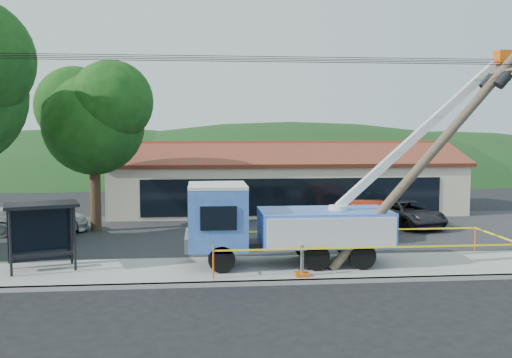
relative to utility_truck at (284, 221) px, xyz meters
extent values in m
plane|color=black|center=(-1.75, -4.52, -1.85)|extent=(120.00, 120.00, 0.00)
cube|color=#A4A29A|center=(-1.75, -2.42, -1.78)|extent=(60.00, 0.25, 0.15)
cube|color=#A4A29A|center=(-1.75, -0.52, -1.78)|extent=(60.00, 4.00, 0.15)
cube|color=#28282B|center=(-1.75, 7.48, -1.80)|extent=(60.00, 12.00, 0.10)
cube|color=beige|center=(2.25, 15.48, -0.15)|extent=(22.00, 8.00, 3.40)
cube|color=black|center=(2.25, 11.46, -0.42)|extent=(18.04, 0.08, 2.21)
cube|color=brown|center=(2.25, 13.48, 2.05)|extent=(22.50, 4.53, 1.52)
cube|color=brown|center=(2.25, 17.48, 2.05)|extent=(22.50, 4.53, 1.52)
cube|color=brown|center=(2.25, 15.48, 2.70)|extent=(22.50, 0.30, 0.25)
cylinder|color=#332316|center=(-8.75, 8.48, 0.24)|extent=(0.56, 0.56, 4.18)
sphere|color=#11390F|center=(-8.75, 8.48, 3.85)|extent=(5.25, 5.25, 5.25)
sphere|color=#11390F|center=(-9.80, 9.18, 4.80)|extent=(4.20, 4.20, 4.20)
sphere|color=#11390F|center=(-7.70, 7.78, 4.99)|extent=(4.20, 4.20, 4.20)
ellipsoid|color=#173C15|center=(-16.75, 50.48, -1.85)|extent=(78.40, 56.00, 28.00)
ellipsoid|color=#173C15|center=(8.25, 50.48, -1.85)|extent=(89.60, 64.00, 32.00)
ellipsoid|color=#173C15|center=(28.25, 50.48, -1.85)|extent=(72.80, 52.00, 26.00)
cylinder|color=black|center=(-1.75, -1.42, 5.99)|extent=(60.00, 0.02, 0.02)
cylinder|color=black|center=(-1.75, -0.92, 6.11)|extent=(60.00, 0.02, 0.02)
cylinder|color=black|center=(-1.75, -0.42, 6.23)|extent=(60.00, 0.02, 0.02)
cylinder|color=black|center=(-1.75, -0.02, 6.35)|extent=(60.00, 0.02, 0.02)
cylinder|color=black|center=(-2.49, -1.16, -1.19)|extent=(1.00, 0.33, 1.00)
cylinder|color=black|center=(-2.49, 1.17, -1.19)|extent=(1.00, 0.33, 1.00)
cylinder|color=black|center=(1.05, -1.16, -1.19)|extent=(1.00, 0.33, 1.00)
cylinder|color=black|center=(1.05, 1.17, -1.19)|extent=(1.00, 0.33, 1.00)
cylinder|color=black|center=(2.83, -1.16, -1.19)|extent=(1.00, 0.33, 1.00)
cylinder|color=black|center=(2.83, 1.17, -1.19)|extent=(1.00, 0.33, 1.00)
cube|color=black|center=(0.39, 0.00, -0.91)|extent=(7.32, 1.11, 0.28)
cube|color=#3359B4|center=(-2.60, 0.00, 0.20)|extent=(2.22, 2.66, 2.33)
cube|color=silver|center=(-2.60, 0.00, 1.42)|extent=(2.22, 2.66, 0.13)
cube|color=black|center=(-3.66, 0.00, 0.37)|extent=(0.09, 2.00, 1.00)
cube|color=gray|center=(-3.77, 0.00, -0.69)|extent=(0.17, 2.55, 0.55)
cube|color=#3359B4|center=(1.61, 0.00, -0.24)|extent=(5.10, 2.66, 1.33)
cylinder|color=silver|center=(2.16, 0.00, 0.25)|extent=(0.78, 0.78, 0.67)
cube|color=silver|center=(5.43, 0.00, 3.46)|extent=(6.74, 0.31, 6.09)
cube|color=gray|center=(5.76, 0.00, 3.74)|extent=(4.05, 0.20, 3.66)
cube|color=#DC570B|center=(8.70, -0.22, 6.39)|extent=(0.67, 0.55, 0.55)
cube|color=#DC570B|center=(0.39, -1.88, -1.64)|extent=(0.50, 0.50, 0.09)
cube|color=#DC570B|center=(3.27, 1.89, -1.64)|extent=(0.50, 0.50, 0.09)
cylinder|color=#4D4032|center=(5.18, -1.09, 2.35)|extent=(7.30, 0.36, 8.33)
cube|color=#4D4032|center=(8.11, -1.09, 5.72)|extent=(0.19, 2.01, 0.19)
cylinder|color=black|center=(7.89, -0.53, 5.38)|extent=(0.67, 0.40, 0.68)
cylinder|color=black|center=(7.89, -1.65, 5.38)|extent=(0.67, 0.40, 0.68)
cylinder|color=black|center=(-10.07, -0.95, -0.49)|extent=(0.13, 0.13, 2.42)
cylinder|color=black|center=(-7.96, -0.26, -0.49)|extent=(0.13, 0.13, 2.42)
cylinder|color=black|center=(-10.44, 0.20, -0.49)|extent=(0.13, 0.13, 2.42)
cylinder|color=black|center=(-8.34, 0.89, -0.49)|extent=(0.13, 0.13, 2.42)
cube|color=black|center=(-9.20, -0.03, 0.77)|extent=(2.99, 2.35, 0.12)
cube|color=black|center=(-9.41, 0.59, -0.49)|extent=(2.31, 0.80, 2.01)
cube|color=black|center=(-9.20, -0.03, -1.15)|extent=(2.23, 1.07, 0.08)
cylinder|color=#DC570B|center=(-2.82, -2.01, -1.17)|extent=(0.06, 0.06, 1.06)
cylinder|color=#DC570B|center=(8.65, 1.58, -1.17)|extent=(0.06, 0.06, 1.06)
cylinder|color=#DC570B|center=(-2.82, 1.58, -1.17)|extent=(0.06, 0.06, 1.06)
cube|color=yellow|center=(2.92, -2.01, -0.70)|extent=(11.47, 0.01, 0.06)
cube|color=yellow|center=(8.65, -0.21, -0.70)|extent=(0.01, 3.59, 0.06)
cube|color=yellow|center=(2.92, 1.58, -0.70)|extent=(11.47, 0.01, 0.06)
cube|color=yellow|center=(-2.82, -0.21, -0.70)|extent=(0.01, 3.59, 0.06)
imported|color=#B6BABE|center=(-10.89, 6.91, -1.85)|extent=(3.49, 5.14, 1.62)
imported|color=maroon|center=(5.21, 6.19, -1.85)|extent=(2.27, 5.24, 1.67)
imported|color=silver|center=(-11.78, 8.16, -1.85)|extent=(5.69, 3.36, 1.55)
imported|color=black|center=(8.10, 8.34, -1.85)|extent=(3.61, 5.52, 1.41)
camera|label=1|loc=(-3.23, -21.88, 3.59)|focal=40.00mm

